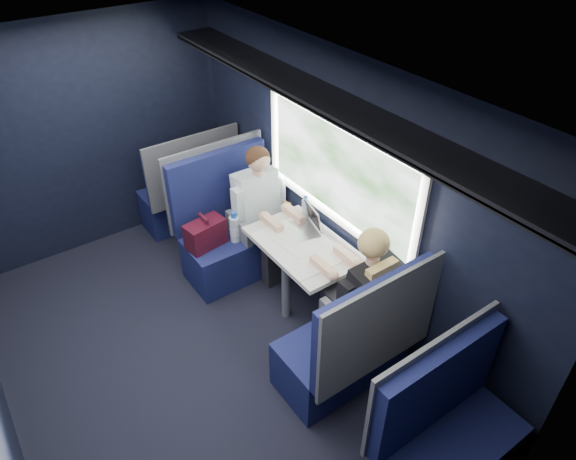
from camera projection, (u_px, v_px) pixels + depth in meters
ground at (200, 359)px, 4.26m from camera, size 2.80×4.20×0.01m
room_shell at (180, 211)px, 3.39m from camera, size 3.00×4.40×2.40m
table at (301, 252)px, 4.35m from camera, size 0.62×1.00×0.74m
seat_bay_near at (231, 232)px, 4.97m from camera, size 1.04×0.62×1.26m
seat_bay_far at (350, 347)px, 3.83m from camera, size 1.04×0.62×1.26m
seat_row_front at (190, 192)px, 5.59m from camera, size 1.04×0.51×1.16m
seat_row_back at (445, 440)px, 3.23m from camera, size 1.04×0.51×1.16m
man at (263, 206)px, 4.80m from camera, size 0.53×0.56×1.32m
woman at (363, 290)px, 3.87m from camera, size 0.53×0.56×1.32m
papers at (299, 246)px, 4.29m from camera, size 0.52×0.75×0.01m
laptop at (308, 223)px, 4.44m from camera, size 0.30×0.35×0.23m
bottle_small at (305, 209)px, 4.55m from camera, size 0.07×0.07×0.23m
cup at (307, 213)px, 4.61m from camera, size 0.06×0.06×0.08m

